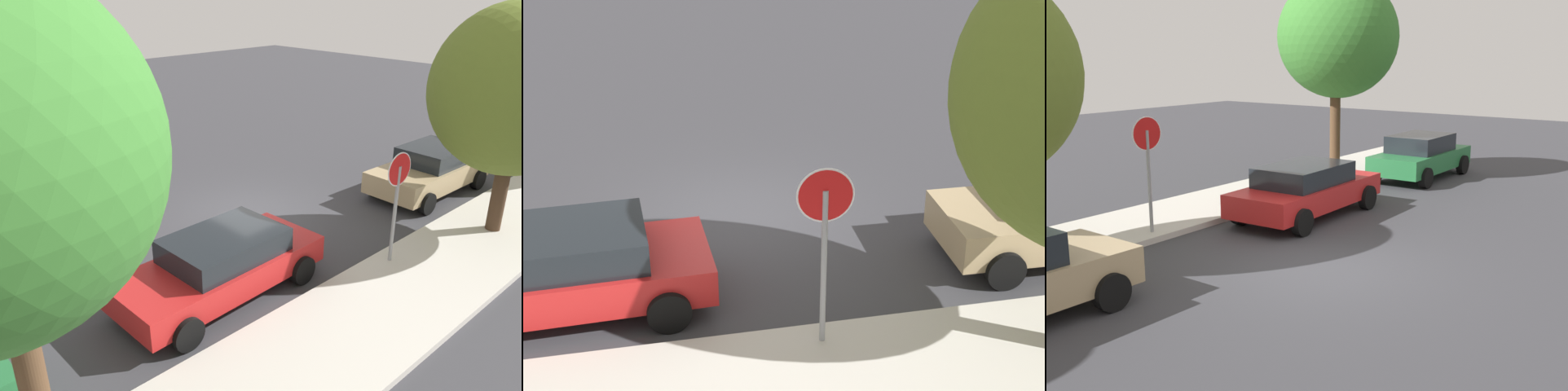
% 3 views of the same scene
% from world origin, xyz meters
% --- Properties ---
extents(ground_plane, '(60.00, 60.00, 0.00)m').
position_xyz_m(ground_plane, '(0.00, 0.00, 0.00)').
color(ground_plane, '#38383D').
extents(stop_sign, '(0.75, 0.08, 2.74)m').
position_xyz_m(stop_sign, '(-0.52, 4.24, 1.87)').
color(stop_sign, gray).
rests_on(stop_sign, ground_plane).
extents(parked_car_red, '(4.58, 2.14, 1.36)m').
position_xyz_m(parked_car_red, '(3.05, 2.53, 0.72)').
color(parked_car_red, red).
rests_on(parked_car_red, ground_plane).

